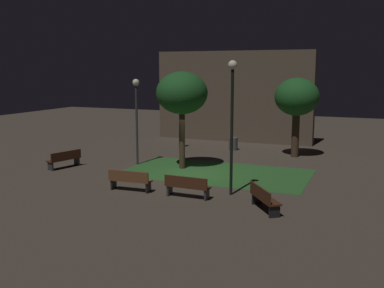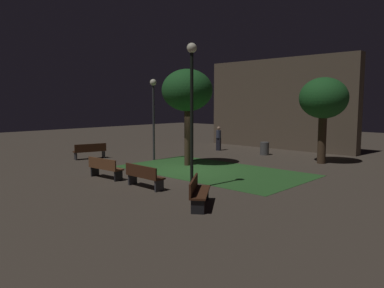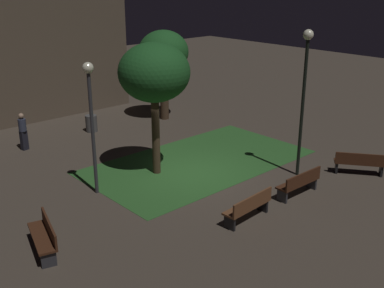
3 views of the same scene
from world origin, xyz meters
TOP-DOWN VIEW (x-y plane):
  - ground_plane at (0.00, 0.00)m, footprint 60.00×60.00m
  - grass_lawn at (0.87, 0.87)m, footprint 8.90×4.97m
  - bench_front_right at (-1.28, -3.64)m, footprint 1.82×0.58m
  - bench_by_lamp at (1.28, -3.64)m, footprint 1.81×0.52m
  - bench_path_side at (4.42, -4.07)m, footprint 1.45×1.74m
  - bench_near_trees at (-6.59, -1.07)m, footprint 0.94×1.86m
  - tree_back_left at (3.69, 6.46)m, footprint 2.49×2.49m
  - tree_tall_center at (-1.04, 1.14)m, footprint 2.55×2.55m
  - lamp_post_plaza_east at (2.72, -2.53)m, footprint 0.36×0.36m
  - lamp_post_path_center at (-3.63, 1.16)m, footprint 0.36×0.36m
  - trash_bin at (-0.22, 7.16)m, footprint 0.54×0.54m
  - pedestrian at (-3.64, 6.90)m, footprint 0.32×0.32m
  - building_wall_backdrop at (-1.37, 10.68)m, footprint 11.02×0.80m

SIDE VIEW (x-z plane):
  - ground_plane at x=0.00m, z-range 0.00..0.00m
  - grass_lawn at x=0.87m, z-range 0.00..0.01m
  - trash_bin at x=-0.22m, z-range 0.00..0.79m
  - bench_front_right at x=-1.28m, z-range 0.04..0.92m
  - bench_by_lamp at x=1.28m, z-range 0.04..0.92m
  - bench_path_side at x=4.42m, z-range 0.04..0.92m
  - bench_near_trees at x=-6.59m, z-range 0.04..0.92m
  - pedestrian at x=-3.64m, z-range 0.05..1.66m
  - lamp_post_path_center at x=-3.63m, z-range 0.81..5.29m
  - building_wall_backdrop at x=-1.37m, z-range 0.00..6.21m
  - tree_back_left at x=3.69m, z-range 1.11..5.62m
  - lamp_post_plaza_east at x=2.72m, z-range 0.88..6.19m
  - tree_tall_center at x=-1.04m, z-range 1.34..6.21m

